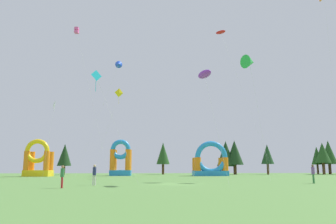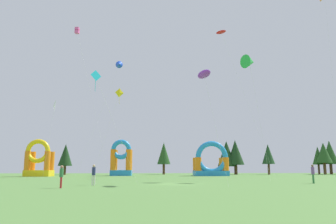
% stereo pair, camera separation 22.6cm
% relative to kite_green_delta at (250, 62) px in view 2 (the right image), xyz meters
% --- Properties ---
extents(ground_plane, '(120.00, 120.00, 0.00)m').
position_rel_kite_green_delta_xyz_m(ground_plane, '(-10.54, -8.26, -15.27)').
color(ground_plane, '#5B8C42').
extents(kite_green_delta, '(2.45, 3.34, 16.25)m').
position_rel_kite_green_delta_xyz_m(kite_green_delta, '(0.00, 0.00, 0.00)').
color(kite_green_delta, green).
rests_on(kite_green_delta, ground_plane).
extents(kite_purple_parafoil, '(1.98, 6.00, 11.59)m').
position_rel_kite_green_delta_xyz_m(kite_purple_parafoil, '(-7.43, -8.02, -4.13)').
color(kite_purple_parafoil, purple).
rests_on(kite_purple_parafoil, ground_plane).
extents(kite_yellow_diamond, '(5.12, 2.00, 15.22)m').
position_rel_kite_green_delta_xyz_m(kite_yellow_diamond, '(-18.47, 16.81, -0.71)').
color(kite_yellow_diamond, yellow).
rests_on(kite_yellow_diamond, ground_plane).
extents(kite_white_diamond, '(1.06, 2.46, 11.47)m').
position_rel_kite_green_delta_xyz_m(kite_white_diamond, '(-27.44, 9.37, -4.38)').
color(kite_white_diamond, white).
rests_on(kite_white_diamond, ground_plane).
extents(kite_red_parafoil, '(6.85, 8.58, 26.16)m').
position_rel_kite_green_delta_xyz_m(kite_red_parafoil, '(-0.28, 14.76, 10.42)').
color(kite_red_parafoil, red).
rests_on(kite_red_parafoil, ground_plane).
extents(kite_cyan_diamond, '(5.05, 1.15, 11.37)m').
position_rel_kite_green_delta_xyz_m(kite_cyan_diamond, '(-18.68, -7.29, -4.46)').
color(kite_cyan_diamond, '#19B7CC').
rests_on(kite_cyan_diamond, ground_plane).
extents(kite_pink_box, '(7.27, 1.32, 27.43)m').
position_rel_kite_green_delta_xyz_m(kite_pink_box, '(-26.75, 18.10, 11.49)').
color(kite_pink_box, '#EA599E').
rests_on(kite_pink_box, ground_plane).
extents(kite_blue_delta, '(7.84, 1.58, 21.84)m').
position_rel_kite_green_delta_xyz_m(kite_blue_delta, '(-18.98, 20.06, 5.77)').
color(kite_blue_delta, blue).
rests_on(kite_blue_delta, ground_plane).
extents(person_near_camera, '(0.36, 0.36, 1.87)m').
position_rel_kite_green_delta_xyz_m(person_near_camera, '(3.53, -7.83, -14.16)').
color(person_near_camera, '#33723F').
rests_on(person_near_camera, ground_plane).
extents(person_midfield, '(0.40, 0.40, 1.75)m').
position_rel_kite_green_delta_xyz_m(person_midfield, '(-19.92, -14.01, -14.23)').
color(person_midfield, '#B21E26').
rests_on(person_midfield, ground_plane).
extents(person_left_edge, '(0.41, 0.41, 1.86)m').
position_rel_kite_green_delta_xyz_m(person_left_edge, '(-18.05, -10.16, -14.17)').
color(person_left_edge, silver).
rests_on(person_left_edge, ground_plane).
extents(inflatable_blue_arch, '(4.47, 3.64, 6.59)m').
position_rel_kite_green_delta_xyz_m(inflatable_blue_arch, '(-32.86, 20.03, -12.81)').
color(inflatable_blue_arch, yellow).
rests_on(inflatable_blue_arch, ground_plane).
extents(inflatable_red_slide, '(6.45, 4.33, 6.58)m').
position_rel_kite_green_delta_xyz_m(inflatable_red_slide, '(-1.18, 22.46, -13.05)').
color(inflatable_red_slide, '#268CD8').
rests_on(inflatable_red_slide, ground_plane).
extents(inflatable_orange_dome, '(4.06, 3.88, 6.95)m').
position_rel_kite_green_delta_xyz_m(inflatable_orange_dome, '(-18.53, 24.68, -12.56)').
color(inflatable_orange_dome, '#268CD8').
rests_on(inflatable_orange_dome, ground_plane).
extents(tree_row_3, '(3.01, 3.01, 6.65)m').
position_rel_kite_green_delta_xyz_m(tree_row_3, '(-31.29, 32.26, -11.03)').
color(tree_row_3, '#4C331E').
rests_on(tree_row_3, ground_plane).
extents(tree_row_4, '(3.04, 3.04, 7.24)m').
position_rel_kite_green_delta_xyz_m(tree_row_4, '(-9.76, 35.02, -10.56)').
color(tree_row_4, '#4C331E').
rests_on(tree_row_4, ground_plane).
extents(tree_row_5, '(4.23, 4.23, 7.65)m').
position_rel_kite_green_delta_xyz_m(tree_row_5, '(4.85, 35.13, -10.58)').
color(tree_row_5, '#4C331E').
rests_on(tree_row_5, ground_plane).
extents(tree_row_6, '(3.97, 3.97, 7.82)m').
position_rel_kite_green_delta_xyz_m(tree_row_6, '(6.82, 34.72, -10.32)').
color(tree_row_6, '#4C331E').
rests_on(tree_row_6, ground_plane).
extents(tree_row_7, '(2.82, 2.82, 6.80)m').
position_rel_kite_green_delta_xyz_m(tree_row_7, '(13.89, 32.93, -10.75)').
color(tree_row_7, '#4C331E').
rests_on(tree_row_7, ground_plane).
extents(tree_row_8, '(2.56, 2.56, 6.44)m').
position_rel_kite_green_delta_xyz_m(tree_row_8, '(26.67, 35.18, -10.98)').
color(tree_row_8, '#4C331E').
rests_on(tree_row_8, ground_plane).
extents(tree_row_9, '(3.53, 3.53, 7.23)m').
position_rel_kite_green_delta_xyz_m(tree_row_9, '(27.05, 33.23, -10.41)').
color(tree_row_9, '#4C331E').
rests_on(tree_row_9, ground_plane).
extents(tree_row_10, '(3.63, 3.63, 7.95)m').
position_rel_kite_green_delta_xyz_m(tree_row_10, '(29.94, 35.77, -10.17)').
color(tree_row_10, '#4C331E').
rests_on(tree_row_10, ground_plane).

